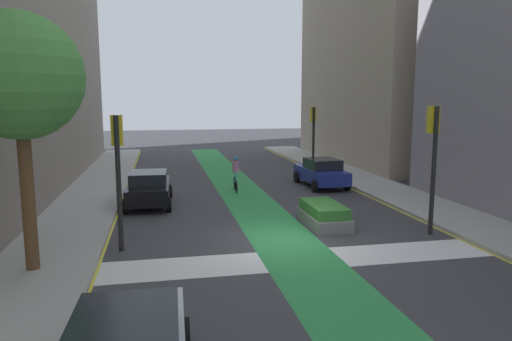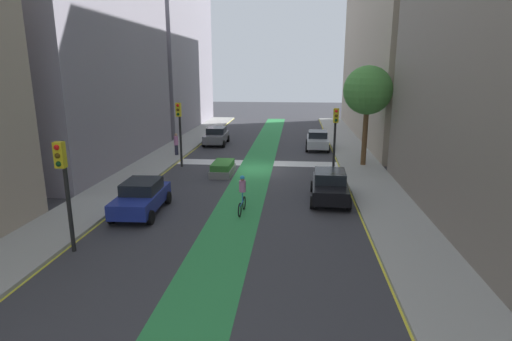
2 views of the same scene
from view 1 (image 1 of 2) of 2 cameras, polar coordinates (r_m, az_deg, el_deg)
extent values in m
plane|color=#38383D|center=(16.39, 3.49, -8.42)|extent=(120.00, 120.00, 0.00)
cube|color=#2D8C47|center=(16.38, 3.41, -8.41)|extent=(2.40, 60.00, 0.01)
cube|color=silver|center=(14.56, 5.57, -10.65)|extent=(12.00, 1.80, 0.01)
cube|color=#9E9E99|center=(16.20, -23.42, -9.06)|extent=(3.00, 60.00, 0.15)
cube|color=yellow|center=(15.98, -18.07, -9.28)|extent=(0.16, 60.00, 0.01)
cube|color=#9E9E99|center=(19.64, 25.28, -6.14)|extent=(3.00, 60.00, 0.15)
cube|color=yellow|center=(18.81, 21.57, -6.76)|extent=(0.16, 60.00, 0.01)
cube|color=tan|center=(38.32, 15.05, 17.56)|extent=(7.06, 17.72, 21.85)
cylinder|color=black|center=(17.70, 20.73, -0.10)|extent=(0.16, 0.16, 4.57)
cube|color=gold|center=(17.70, 20.70, 5.79)|extent=(0.35, 0.28, 0.95)
sphere|color=red|center=(17.81, 20.51, 6.78)|extent=(0.20, 0.20, 0.20)
sphere|color=#4C380C|center=(17.82, 20.46, 5.82)|extent=(0.20, 0.20, 0.20)
sphere|color=#0C3814|center=(17.83, 20.41, 4.86)|extent=(0.20, 0.20, 0.20)
cylinder|color=black|center=(15.36, -16.32, -1.63)|extent=(0.16, 0.16, 4.32)
cube|color=gold|center=(15.36, -16.53, 4.70)|extent=(0.35, 0.28, 0.95)
sphere|color=red|center=(15.48, -16.53, 5.84)|extent=(0.20, 0.20, 0.20)
sphere|color=#4C380C|center=(15.49, -16.48, 4.73)|extent=(0.20, 0.20, 0.20)
sphere|color=#0C3814|center=(15.52, -16.44, 3.63)|extent=(0.20, 0.20, 0.20)
cylinder|color=black|center=(30.61, 6.98, 3.62)|extent=(0.16, 0.16, 4.30)
cube|color=gold|center=(30.70, 6.92, 6.77)|extent=(0.35, 0.28, 0.95)
sphere|color=red|center=(30.83, 6.84, 7.33)|extent=(0.20, 0.20, 0.20)
sphere|color=#4C380C|center=(30.84, 6.83, 6.78)|extent=(0.20, 0.20, 0.20)
sphere|color=#0C3814|center=(30.85, 6.82, 6.22)|extent=(0.20, 0.20, 0.20)
cube|color=black|center=(7.80, -15.58, -18.46)|extent=(1.66, 2.04, 0.55)
cylinder|color=black|center=(9.69, -8.72, -19.05)|extent=(0.24, 0.65, 0.64)
cube|color=black|center=(22.01, -12.83, -2.39)|extent=(1.96, 4.27, 0.70)
cube|color=black|center=(21.71, -12.92, -0.87)|extent=(1.68, 2.06, 0.55)
cylinder|color=black|center=(23.59, -14.78, -2.60)|extent=(0.24, 0.65, 0.64)
cylinder|color=black|center=(23.49, -10.40, -2.50)|extent=(0.24, 0.65, 0.64)
cylinder|color=black|center=(20.73, -15.53, -4.17)|extent=(0.24, 0.65, 0.64)
cylinder|color=black|center=(20.61, -10.53, -4.07)|extent=(0.24, 0.65, 0.64)
cube|color=navy|center=(26.29, 7.88, -0.48)|extent=(1.96, 4.27, 0.70)
cube|color=black|center=(26.01, 8.07, 0.81)|extent=(1.67, 2.06, 0.55)
cylinder|color=black|center=(27.40, 4.98, -0.80)|extent=(0.24, 0.65, 0.64)
cylinder|color=black|center=(28.02, 8.47, -0.65)|extent=(0.24, 0.65, 0.64)
cylinder|color=black|center=(24.68, 7.17, -1.89)|extent=(0.24, 0.65, 0.64)
cylinder|color=black|center=(25.37, 10.97, -1.69)|extent=(0.24, 0.65, 0.64)
torus|color=black|center=(25.25, -2.61, -1.54)|extent=(0.11, 0.68, 0.68)
torus|color=black|center=(24.23, -2.39, -1.97)|extent=(0.11, 0.68, 0.68)
cylinder|color=#2672BF|center=(24.71, -2.50, -1.34)|extent=(0.13, 0.95, 0.06)
cylinder|color=#2672BF|center=(24.52, -2.48, -0.78)|extent=(0.05, 0.05, 0.50)
cylinder|color=#BF72A5|center=(24.43, -2.48, 0.43)|extent=(0.32, 0.32, 0.55)
sphere|color=#8C6647|center=(24.38, -2.49, 1.33)|extent=(0.22, 0.22, 0.22)
sphere|color=#268CCC|center=(24.38, -2.49, 1.42)|extent=(0.23, 0.23, 0.23)
cylinder|color=brown|center=(14.18, -25.94, -2.86)|extent=(0.36, 0.36, 4.08)
sphere|color=#478C3D|center=(13.95, -26.82, 10.20)|extent=(3.35, 3.35, 3.35)
cube|color=slate|center=(18.35, 8.21, -5.89)|extent=(1.36, 2.74, 0.45)
cube|color=#33722D|center=(18.25, 8.24, -4.60)|extent=(1.22, 2.47, 0.40)
camera|label=2|loc=(42.75, -10.02, 11.22)|focal=28.65mm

